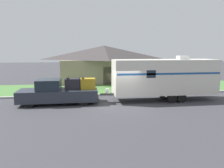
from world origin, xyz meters
The scene contains 7 objects.
ground_plane centered at (0.00, 0.00, 0.00)m, with size 120.00×120.00×0.00m, color #38383D.
curb_strip centered at (0.00, 3.75, 0.07)m, with size 80.00×0.30×0.14m.
lawn_strip centered at (0.00, 7.40, 0.01)m, with size 80.00×7.00×0.03m.
house_across_street centered at (0.01, 13.12, 2.37)m, with size 11.52×7.62×4.57m.
pickup_truck centered at (-4.67, 1.29, 0.87)m, with size 5.88×2.07×2.00m.
travel_trailer centered at (3.54, 1.29, 1.90)m, with size 9.22×2.28×3.53m.
mailbox centered at (7.65, 4.71, 0.98)m, with size 0.48×0.20×1.28m.
Camera 1 is at (-3.05, -15.14, 3.97)m, focal length 35.00 mm.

